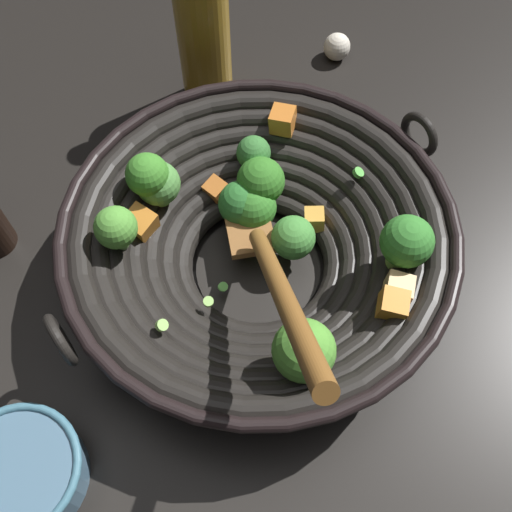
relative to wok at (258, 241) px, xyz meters
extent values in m
plane|color=black|center=(0.00, 0.00, -0.07)|extent=(4.00, 4.00, 0.00)
cylinder|color=black|center=(0.00, 0.00, -0.06)|extent=(0.14, 0.14, 0.01)
torus|color=black|center=(0.00, 0.00, -0.05)|extent=(0.20, 0.20, 0.03)
torus|color=black|center=(0.00, 0.00, -0.04)|extent=(0.23, 0.23, 0.03)
torus|color=black|center=(0.00, 0.00, -0.02)|extent=(0.26, 0.26, 0.03)
torus|color=black|center=(0.00, 0.00, -0.01)|extent=(0.30, 0.30, 0.03)
torus|color=black|center=(0.00, 0.00, 0.00)|extent=(0.33, 0.33, 0.03)
torus|color=black|center=(0.00, 0.00, 0.01)|extent=(0.36, 0.36, 0.03)
torus|color=black|center=(0.00, 0.00, 0.02)|extent=(0.39, 0.39, 0.03)
torus|color=black|center=(0.00, 0.00, 0.03)|extent=(0.41, 0.41, 0.01)
torus|color=black|center=(0.21, 0.06, 0.03)|extent=(0.02, 0.05, 0.05)
torus|color=black|center=(-0.21, -0.06, 0.03)|extent=(0.02, 0.05, 0.05)
cylinder|color=#5E983A|center=(0.04, 0.00, -0.04)|extent=(0.02, 0.03, 0.01)
sphere|color=#47923D|center=(0.04, 0.00, -0.01)|extent=(0.05, 0.05, 0.05)
cylinder|color=#5F9048|center=(0.03, 0.11, -0.02)|extent=(0.02, 0.02, 0.02)
sphere|color=#377634|center=(0.03, 0.11, 0.01)|extent=(0.04, 0.04, 0.04)
cylinder|color=#7CAC3E|center=(0.00, 0.06, -0.04)|extent=(0.02, 0.03, 0.02)
sphere|color=#2C6F2D|center=(0.00, 0.06, -0.01)|extent=(0.05, 0.05, 0.05)
cylinder|color=#68A045|center=(0.01, 0.05, -0.05)|extent=(0.03, 0.03, 0.02)
sphere|color=#367D29|center=(0.01, 0.05, -0.02)|extent=(0.06, 0.06, 0.06)
cylinder|color=#87AE4F|center=(0.13, -0.07, 0.01)|extent=(0.03, 0.04, 0.02)
sphere|color=#378530|center=(0.13, -0.07, 0.04)|extent=(0.05, 0.05, 0.05)
cylinder|color=#78B656|center=(-0.01, -0.14, 0.01)|extent=(0.03, 0.03, 0.02)
sphere|color=#58A638|center=(-0.01, -0.14, 0.04)|extent=(0.06, 0.06, 0.06)
cylinder|color=#5F9848|center=(-0.14, 0.03, 0.01)|extent=(0.01, 0.02, 0.02)
sphere|color=#57A13B|center=(-0.14, 0.03, 0.04)|extent=(0.04, 0.04, 0.04)
cylinder|color=#68B24E|center=(-0.08, 0.09, -0.01)|extent=(0.03, 0.03, 0.02)
sphere|color=#529343|center=(-0.08, 0.09, 0.02)|extent=(0.05, 0.05, 0.05)
cylinder|color=#75B15D|center=(-0.09, 0.09, 0.01)|extent=(0.02, 0.02, 0.02)
sphere|color=#3F882B|center=(-0.09, 0.09, 0.04)|extent=(0.05, 0.05, 0.05)
cylinder|color=#6B9F49|center=(0.03, 0.07, -0.03)|extent=(0.02, 0.02, 0.02)
sphere|color=#357926|center=(0.03, 0.07, 0.00)|extent=(0.05, 0.05, 0.05)
cube|color=orange|center=(0.07, 0.13, 0.02)|extent=(0.04, 0.04, 0.03)
cube|color=#E0B274|center=(0.11, -0.11, 0.02)|extent=(0.04, 0.04, 0.03)
cube|color=#C47324|center=(-0.11, 0.06, 0.00)|extent=(0.04, 0.05, 0.04)
cube|color=#BE6828|center=(-0.02, 0.10, -0.02)|extent=(0.03, 0.03, 0.03)
cube|color=gold|center=(0.07, 0.02, -0.03)|extent=(0.03, 0.03, 0.02)
cube|color=orange|center=(0.10, -0.12, 0.02)|extent=(0.04, 0.04, 0.03)
cylinder|color=#56B247|center=(0.05, -0.01, -0.03)|extent=(0.02, 0.02, 0.01)
cylinder|color=#56B247|center=(0.13, 0.04, 0.01)|extent=(0.02, 0.02, 0.01)
cylinder|color=#99D166|center=(-0.07, -0.04, -0.02)|extent=(0.01, 0.01, 0.01)
cylinder|color=#6BC651|center=(-0.05, -0.02, -0.04)|extent=(0.01, 0.01, 0.01)
cylinder|color=#99D166|center=(-0.12, -0.07, 0.02)|extent=(0.02, 0.02, 0.01)
cube|color=brown|center=(0.00, 0.03, -0.02)|extent=(0.06, 0.08, 0.01)
cylinder|color=brown|center=(-0.01, -0.11, 0.09)|extent=(0.05, 0.24, 0.19)
cylinder|color=#AD7F23|center=(0.02, 0.28, 0.02)|extent=(0.07, 0.07, 0.18)
cylinder|color=slate|center=(-0.28, -0.15, -0.04)|extent=(0.11, 0.11, 0.05)
torus|color=teal|center=(-0.28, -0.15, -0.02)|extent=(0.12, 0.12, 0.01)
cylinder|color=#99D166|center=(-0.28, -0.18, -0.04)|extent=(0.02, 0.02, 0.01)
cylinder|color=#56B247|center=(-0.30, -0.17, -0.04)|extent=(0.02, 0.02, 0.01)
sphere|color=silver|center=(0.22, 0.30, -0.05)|extent=(0.04, 0.04, 0.04)
camera|label=1|loc=(-0.10, -0.30, 0.52)|focal=40.69mm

